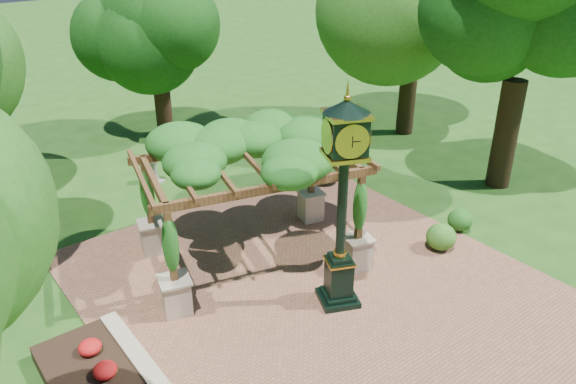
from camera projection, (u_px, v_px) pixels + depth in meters
ground at (354, 317)px, 12.82m from camera, size 120.00×120.00×0.00m
brick_plaza at (326, 295)px, 13.52m from camera, size 10.00×12.00×0.04m
pedestal_clock at (343, 188)px, 11.99m from camera, size 1.30×1.30×5.01m
pergola at (250, 163)px, 13.69m from camera, size 6.12×4.65×3.42m
sundial at (154, 173)px, 19.11m from camera, size 0.60×0.60×0.85m
shrub_front at (441, 237)px, 15.22m from camera, size 0.90×0.90×0.73m
shrub_mid at (460, 220)px, 16.16m from camera, size 0.94×0.94×0.64m
shrub_back at (323, 173)px, 18.96m from camera, size 1.12×1.12×0.79m
tree_north at (154, 18)px, 21.43m from camera, size 4.22×4.22×6.88m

